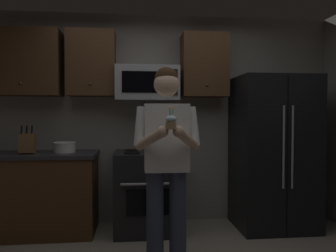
# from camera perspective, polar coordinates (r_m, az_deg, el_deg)

# --- Properties ---
(wall_back) EXTENTS (4.40, 0.10, 2.60)m
(wall_back) POSITION_cam_1_polar(r_m,az_deg,el_deg) (4.19, -1.75, 1.26)
(wall_back) COLOR gray
(wall_back) RESTS_ON ground
(oven_range) EXTENTS (0.76, 0.70, 0.93)m
(oven_range) POSITION_cam_1_polar(r_m,az_deg,el_deg) (3.89, -3.55, -11.25)
(oven_range) COLOR black
(oven_range) RESTS_ON ground
(microwave) EXTENTS (0.74, 0.41, 0.40)m
(microwave) POSITION_cam_1_polar(r_m,az_deg,el_deg) (3.93, -3.66, 7.36)
(microwave) COLOR #9EA0A5
(refrigerator) EXTENTS (0.90, 0.75, 1.80)m
(refrigerator) POSITION_cam_1_polar(r_m,az_deg,el_deg) (4.12, 17.86, -4.40)
(refrigerator) COLOR black
(refrigerator) RESTS_ON ground
(cabinet_row_upper) EXTENTS (2.78, 0.36, 0.76)m
(cabinet_row_upper) POSITION_cam_1_polar(r_m,az_deg,el_deg) (4.02, -12.05, 10.49)
(cabinet_row_upper) COLOR #4C301C
(counter_left) EXTENTS (1.44, 0.66, 0.92)m
(counter_left) POSITION_cam_1_polar(r_m,az_deg,el_deg) (4.07, -22.53, -10.79)
(counter_left) COLOR #4C301C
(counter_left) RESTS_ON ground
(knife_block) EXTENTS (0.16, 0.15, 0.32)m
(knife_block) POSITION_cam_1_polar(r_m,az_deg,el_deg) (3.95, -23.26, -2.79)
(knife_block) COLOR brown
(knife_block) RESTS_ON counter_left
(bowl_large_white) EXTENTS (0.26, 0.26, 0.12)m
(bowl_large_white) POSITION_cam_1_polar(r_m,az_deg,el_deg) (3.93, -17.59, -3.50)
(bowl_large_white) COLOR white
(bowl_large_white) RESTS_ON counter_left
(person) EXTENTS (0.60, 0.48, 1.76)m
(person) POSITION_cam_1_polar(r_m,az_deg,el_deg) (2.84, -0.25, -5.15)
(person) COLOR #383F59
(person) RESTS_ON ground
(cupcake) EXTENTS (0.09, 0.09, 0.17)m
(cupcake) POSITION_cam_1_polar(r_m,az_deg,el_deg) (2.50, 0.50, 0.74)
(cupcake) COLOR #A87F56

